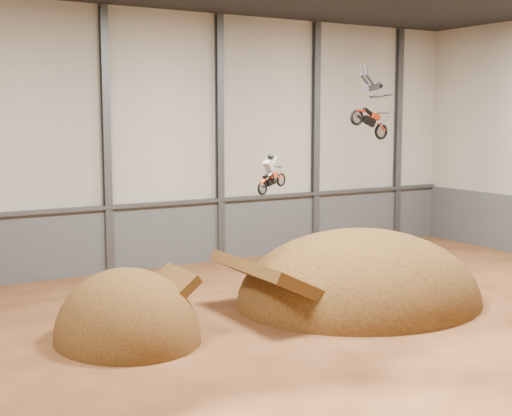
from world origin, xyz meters
The scene contains 12 objects.
floor centered at (0.00, 0.00, 0.00)m, with size 40.00×40.00×0.00m, color #522B15.
back_wall centered at (0.00, 15.00, 7.00)m, with size 40.00×0.10×14.00m, color #BAB4A4.
lower_band_back centered at (0.00, 14.90, 1.75)m, with size 39.80×0.18×3.50m, color #505358.
steel_rail centered at (0.00, 14.75, 3.55)m, with size 39.80×0.35×0.20m, color #47494F.
steel_column_2 centered at (-3.33, 14.80, 7.00)m, with size 0.40×0.36×13.90m, color #47494F.
steel_column_3 centered at (3.33, 14.80, 7.00)m, with size 0.40×0.36×13.90m, color #47494F.
steel_column_4 centered at (10.00, 14.80, 7.00)m, with size 0.40×0.36×13.90m, color #47494F.
steel_column_5 centered at (16.67, 14.80, 7.00)m, with size 0.40×0.36×13.90m, color #47494F.
takeoff_ramp centered at (-6.57, 3.51, 0.00)m, with size 5.37×6.20×5.37m, color #3D250F.
landing_ramp centered at (4.36, 3.36, 0.00)m, with size 11.39×10.08×6.57m, color #3D250F.
fmx_rider_a centered at (0.10, 3.94, 6.05)m, with size 1.82×0.70×1.65m, color #EB420F, non-canonical shape.
fmx_rider_b centered at (4.00, 2.65, 8.89)m, with size 2.92×0.83×2.50m, color #AA2C10, non-canonical shape.
Camera 1 is at (-15.60, -21.18, 8.31)m, focal length 50.00 mm.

